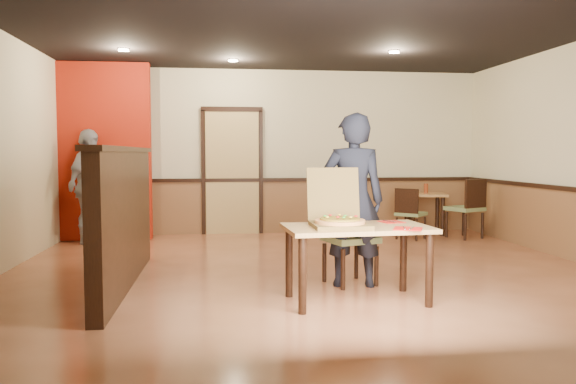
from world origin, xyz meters
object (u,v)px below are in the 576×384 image
Objects in this scene: passerby at (88,186)px; side_chair_right at (468,206)px; side_chair_left at (410,211)px; side_table at (426,203)px; diner at (353,200)px; diner_chair at (347,233)px; condiment at (426,188)px; pizza_box at (339,219)px; main_table at (357,238)px.

side_chair_right is at bearing -77.47° from passerby.
side_chair_left is at bearing -77.68° from passerby.
side_chair_right reaches higher than side_table.
side_chair_right is at bearing -122.70° from diner.
side_table is (0.49, 0.59, 0.07)m from side_chair_left.
side_chair_left is 1.08× the size of side_table.
diner_chair is 1.01× the size of side_chair_right.
pizza_box is at bearing -120.06° from condiment.
passerby is (-4.99, 0.22, 0.42)m from side_chair_left.
side_chair_right reaches higher than condiment.
side_table is at bearing -75.75° from side_chair_right.
side_chair_right is at bearing -52.14° from side_table.
side_chair_left is at bearing 59.98° from main_table.
diner_chair is 4.03m from side_table.
passerby is 2.92× the size of pizza_box.
pizza_box is 3.57× the size of condiment.
side_chair_left reaches higher than side_table.
side_chair_right reaches higher than side_chair_left.
passerby reaches higher than main_table.
pizza_box reaches higher than side_chair_left.
side_table is at bearing 59.40° from pizza_box.
condiment is (0.01, 0.01, 0.25)m from side_table.
passerby is at bearing -175.93° from condiment.
side_chair_right is 5.77× the size of condiment.
passerby reaches higher than side_table.
side_chair_left is 0.85× the size of side_chair_right.
pizza_box reaches higher than diner_chair.
diner is (-1.64, -2.96, 0.44)m from side_chair_left.
side_chair_left is (1.67, 2.81, -0.08)m from diner_chair.
side_chair_right is at bearing 50.35° from pizza_box.
main_table reaches higher than side_table.
side_chair_left is 5.01m from passerby.
side_chair_right is at bearing 29.10° from diner_chair.
side_chair_left is 0.85m from condiment.
side_table is at bearing -71.24° from passerby.
diner_chair is at bearing 71.19° from pizza_box.
condiment is (2.17, 3.42, 0.24)m from diner_chair.
passerby reaches higher than side_chair_right.
side_chair_right is (2.72, 3.56, -0.07)m from main_table.
main_table is at bearing 89.19° from diner.
diner is 10.66× the size of condiment.
passerby is (-3.32, 3.03, 0.34)m from diner_chair.
pizza_box reaches higher than condiment.
side_chair_left is 3.41m from diner.
diner_chair reaches higher than side_chair_right.
condiment is (5.49, 0.39, -0.10)m from passerby.
side_chair_left is 0.46× the size of diner.
passerby reaches higher than pizza_box.
side_chair_left is 0.97m from side_chair_right.
main_table is 3.99m from side_chair_left.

